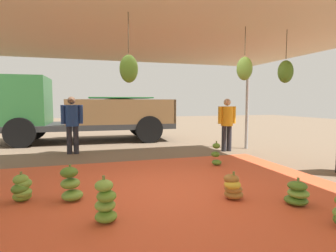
{
  "coord_description": "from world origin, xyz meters",
  "views": [
    {
      "loc": [
        -1.19,
        -4.43,
        1.51
      ],
      "look_at": [
        0.64,
        1.63,
        0.95
      ],
      "focal_mm": 29.47,
      "sensor_mm": 36.0,
      "label": 1
    }
  ],
  "objects": [
    {
      "name": "banana_bunch_1",
      "position": [
        1.74,
        -1.24,
        0.17
      ],
      "size": [
        0.45,
        0.46,
        0.4
      ],
      "color": "#477523",
      "rests_on": "tarp_orange"
    },
    {
      "name": "banana_bunch_8",
      "position": [
        1.77,
        1.41,
        0.25
      ],
      "size": [
        0.31,
        0.31,
        0.58
      ],
      "color": "#518428",
      "rests_on": "tarp_orange"
    },
    {
      "name": "worker_1",
      "position": [
        2.95,
        3.06,
        0.94
      ],
      "size": [
        0.59,
        0.36,
        1.6
      ],
      "color": "#26262D",
      "rests_on": "ground"
    },
    {
      "name": "worker_0",
      "position": [
        -1.54,
        3.96,
        0.97
      ],
      "size": [
        0.61,
        0.37,
        1.66
      ],
      "color": "#26262D",
      "rests_on": "ground"
    },
    {
      "name": "banana_bunch_2",
      "position": [
        -2.12,
        0.07,
        0.21
      ],
      "size": [
        0.37,
        0.4,
        0.46
      ],
      "color": "#60932D",
      "rests_on": "tarp_orange"
    },
    {
      "name": "tarp_orange",
      "position": [
        0.0,
        0.0,
        0.01
      ],
      "size": [
        6.49,
        4.89,
        0.01
      ],
      "primitive_type": "cube",
      "color": "#D1512D",
      "rests_on": "ground"
    },
    {
      "name": "ground_plane",
      "position": [
        0.0,
        3.0,
        0.0
      ],
      "size": [
        40.0,
        40.0,
        0.0
      ],
      "primitive_type": "plane",
      "color": "brown"
    },
    {
      "name": "cargo_truck_main",
      "position": [
        -1.37,
        6.57,
        1.18
      ],
      "size": [
        6.43,
        2.5,
        2.4
      ],
      "color": "#2D2D2D",
      "rests_on": "ground"
    },
    {
      "name": "banana_bunch_6",
      "position": [
        -0.97,
        -1.02,
        0.26
      ],
      "size": [
        0.39,
        0.4,
        0.59
      ],
      "color": "#60932D",
      "rests_on": "tarp_orange"
    },
    {
      "name": "banana_bunch_3",
      "position": [
        -1.42,
        -0.09,
        0.25
      ],
      "size": [
        0.43,
        0.43,
        0.56
      ],
      "color": "#6B9E38",
      "rests_on": "tarp_orange"
    },
    {
      "name": "tent_canopy",
      "position": [
        0.01,
        -0.1,
        2.63
      ],
      "size": [
        8.0,
        7.0,
        2.71
      ],
      "color": "#9EA0A5",
      "rests_on": "ground"
    },
    {
      "name": "banana_bunch_0",
      "position": [
        0.97,
        -0.74,
        0.19
      ],
      "size": [
        0.41,
        0.41,
        0.43
      ],
      "color": "#996628",
      "rests_on": "tarp_orange"
    }
  ]
}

